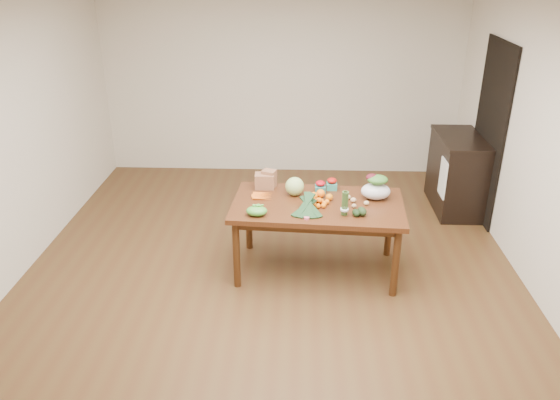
{
  "coord_description": "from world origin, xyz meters",
  "views": [
    {
      "loc": [
        0.28,
        -4.6,
        2.99
      ],
      "look_at": [
        0.1,
        0.0,
        0.87
      ],
      "focal_mm": 35.0,
      "sensor_mm": 36.0,
      "label": 1
    }
  ],
  "objects_px": {
    "dining_table": "(317,237)",
    "kale_bunch": "(307,206)",
    "paper_bag": "(265,179)",
    "salad_bag": "(376,188)",
    "asparagus_bundle": "(345,203)",
    "cabbage": "(295,186)",
    "cabinet": "(456,173)",
    "mandarin_cluster": "(319,201)"
  },
  "relations": [
    {
      "from": "dining_table",
      "to": "asparagus_bundle",
      "type": "height_order",
      "value": "asparagus_bundle"
    },
    {
      "from": "cabinet",
      "to": "asparagus_bundle",
      "type": "relative_size",
      "value": 4.08
    },
    {
      "from": "cabinet",
      "to": "asparagus_bundle",
      "type": "distance_m",
      "value": 2.41
    },
    {
      "from": "cabinet",
      "to": "paper_bag",
      "type": "height_order",
      "value": "cabinet"
    },
    {
      "from": "paper_bag",
      "to": "salad_bag",
      "type": "height_order",
      "value": "salad_bag"
    },
    {
      "from": "mandarin_cluster",
      "to": "salad_bag",
      "type": "bearing_deg",
      "value": 16.99
    },
    {
      "from": "cabinet",
      "to": "kale_bunch",
      "type": "relative_size",
      "value": 2.55
    },
    {
      "from": "kale_bunch",
      "to": "dining_table",
      "type": "bearing_deg",
      "value": 70.7
    },
    {
      "from": "cabbage",
      "to": "kale_bunch",
      "type": "relative_size",
      "value": 0.47
    },
    {
      "from": "paper_bag",
      "to": "asparagus_bundle",
      "type": "height_order",
      "value": "asparagus_bundle"
    },
    {
      "from": "dining_table",
      "to": "kale_bunch",
      "type": "relative_size",
      "value": 4.14
    },
    {
      "from": "paper_bag",
      "to": "dining_table",
      "type": "bearing_deg",
      "value": -33.36
    },
    {
      "from": "mandarin_cluster",
      "to": "kale_bunch",
      "type": "relative_size",
      "value": 0.45
    },
    {
      "from": "cabbage",
      "to": "asparagus_bundle",
      "type": "xyz_separation_m",
      "value": [
        0.47,
        -0.45,
        0.03
      ]
    },
    {
      "from": "paper_bag",
      "to": "salad_bag",
      "type": "bearing_deg",
      "value": -11.57
    },
    {
      "from": "dining_table",
      "to": "cabinet",
      "type": "distance_m",
      "value": 2.35
    },
    {
      "from": "cabinet",
      "to": "asparagus_bundle",
      "type": "xyz_separation_m",
      "value": [
        -1.52,
        -1.82,
        0.4
      ]
    },
    {
      "from": "cabbage",
      "to": "salad_bag",
      "type": "distance_m",
      "value": 0.8
    },
    {
      "from": "cabinet",
      "to": "cabbage",
      "type": "xyz_separation_m",
      "value": [
        -1.99,
        -1.37,
        0.37
      ]
    },
    {
      "from": "dining_table",
      "to": "paper_bag",
      "type": "relative_size",
      "value": 6.27
    },
    {
      "from": "dining_table",
      "to": "paper_bag",
      "type": "height_order",
      "value": "paper_bag"
    },
    {
      "from": "dining_table",
      "to": "salad_bag",
      "type": "distance_m",
      "value": 0.76
    },
    {
      "from": "cabinet",
      "to": "mandarin_cluster",
      "type": "xyz_separation_m",
      "value": [
        -1.75,
        -1.6,
        0.32
      ]
    },
    {
      "from": "asparagus_bundle",
      "to": "dining_table",
      "type": "bearing_deg",
      "value": 135.85
    },
    {
      "from": "kale_bunch",
      "to": "asparagus_bundle",
      "type": "relative_size",
      "value": 1.6
    },
    {
      "from": "cabinet",
      "to": "salad_bag",
      "type": "relative_size",
      "value": 3.53
    },
    {
      "from": "dining_table",
      "to": "cabbage",
      "type": "height_order",
      "value": "cabbage"
    },
    {
      "from": "kale_bunch",
      "to": "asparagus_bundle",
      "type": "height_order",
      "value": "asparagus_bundle"
    },
    {
      "from": "kale_bunch",
      "to": "salad_bag",
      "type": "distance_m",
      "value": 0.77
    },
    {
      "from": "asparagus_bundle",
      "to": "paper_bag",
      "type": "bearing_deg",
      "value": 145.19
    },
    {
      "from": "mandarin_cluster",
      "to": "salad_bag",
      "type": "xyz_separation_m",
      "value": [
        0.56,
        0.17,
        0.07
      ]
    },
    {
      "from": "dining_table",
      "to": "salad_bag",
      "type": "xyz_separation_m",
      "value": [
        0.57,
        0.13,
        0.49
      ]
    },
    {
      "from": "salad_bag",
      "to": "mandarin_cluster",
      "type": "bearing_deg",
      "value": -163.01
    },
    {
      "from": "paper_bag",
      "to": "asparagus_bundle",
      "type": "relative_size",
      "value": 1.06
    },
    {
      "from": "asparagus_bundle",
      "to": "kale_bunch",
      "type": "bearing_deg",
      "value": -178.66
    },
    {
      "from": "dining_table",
      "to": "kale_bunch",
      "type": "bearing_deg",
      "value": -109.3
    },
    {
      "from": "paper_bag",
      "to": "cabbage",
      "type": "xyz_separation_m",
      "value": [
        0.31,
        -0.17,
        0.0
      ]
    },
    {
      "from": "cabinet",
      "to": "paper_bag",
      "type": "xyz_separation_m",
      "value": [
        -2.3,
        -1.2,
        0.37
      ]
    },
    {
      "from": "mandarin_cluster",
      "to": "salad_bag",
      "type": "relative_size",
      "value": 0.62
    },
    {
      "from": "cabinet",
      "to": "salad_bag",
      "type": "xyz_separation_m",
      "value": [
        -1.19,
        -1.43,
        0.39
      ]
    },
    {
      "from": "paper_bag",
      "to": "cabbage",
      "type": "relative_size",
      "value": 1.41
    },
    {
      "from": "cabbage",
      "to": "mandarin_cluster",
      "type": "relative_size",
      "value": 1.04
    }
  ]
}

